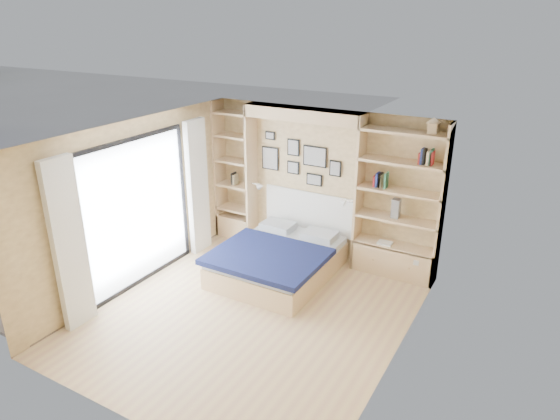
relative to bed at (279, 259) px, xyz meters
The scene contains 8 objects.
ground 1.23m from the bed, 78.75° to the right, with size 4.50×4.50×0.00m, color #D8B87F.
room_shell 0.89m from the bed, 113.70° to the left, with size 4.50×4.50×4.50m.
bed is the anchor object (origin of this frame).
photo_gallery 1.71m from the bed, 101.76° to the left, with size 1.48×0.02×0.82m.
reading_lamps 1.17m from the bed, 94.59° to the left, with size 1.92×0.12×0.15m.
shelf_decor 2.23m from the bed, 31.77° to the left, with size 3.51×0.23×2.03m.
deck 3.58m from the bed, 160.76° to the right, with size 3.20×4.00×0.05m, color #66574B.
deck_chair 2.73m from the bed, behind, with size 0.83×1.03×0.90m.
Camera 1 is at (3.26, -4.94, 3.88)m, focal length 32.00 mm.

